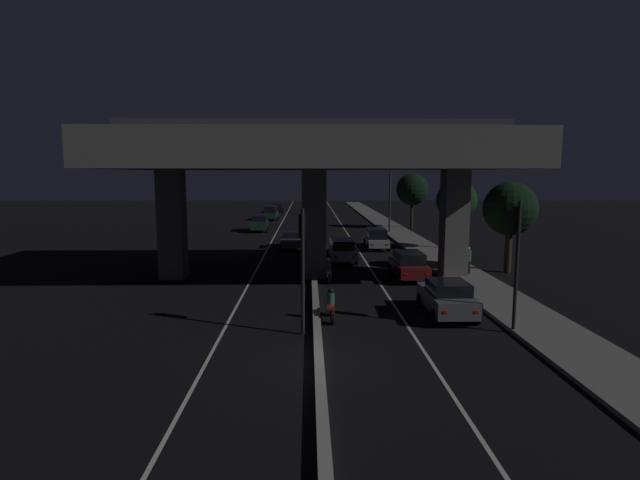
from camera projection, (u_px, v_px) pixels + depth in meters
name	position (u px, v px, depth m)	size (l,w,h in m)	color
ground_plane	(319.00, 362.00, 16.54)	(200.00, 200.00, 0.00)	black
lane_line_left_inner	(275.00, 235.00, 51.14)	(0.12, 126.00, 0.00)	beige
lane_line_right_inner	(348.00, 234.00, 51.31)	(0.12, 126.00, 0.00)	beige
median_divider	(312.00, 233.00, 51.21)	(0.31, 126.00, 0.25)	gray
sidewalk_right	(414.00, 243.00, 44.49)	(2.99, 126.00, 0.16)	slate
elevated_overpass	(314.00, 157.00, 29.26)	(23.42, 11.85, 9.39)	#5B5956
traffic_light_left_of_median	(303.00, 249.00, 19.09)	(0.30, 0.49, 4.91)	black
traffic_light_right_of_median	(517.00, 244.00, 19.26)	(0.30, 0.49, 5.18)	black
street_lamp	(387.00, 185.00, 51.51)	(2.68, 0.32, 8.53)	#2D2D30
car_grey_lead	(447.00, 298.00, 21.86)	(1.97, 4.12, 1.58)	#515459
car_dark_red_second	(409.00, 265.00, 29.53)	(1.93, 4.06, 1.62)	#591414
car_white_third	(342.00, 250.00, 35.56)	(2.01, 4.50, 1.57)	silver
car_silver_fourth	(376.00, 238.00, 41.41)	(1.88, 4.23, 1.70)	gray
car_grey_lead_oncoming	(291.00, 240.00, 41.76)	(2.05, 4.69, 1.42)	#515459
car_dark_green_second_oncoming	(260.00, 223.00, 53.89)	(1.95, 4.18, 1.82)	black
car_dark_green_third_oncoming	(271.00, 213.00, 67.33)	(1.92, 4.81, 1.88)	black
car_black_fourth_oncoming	(277.00, 208.00, 80.34)	(2.14, 4.63, 1.50)	black
motorcycle_red_filtering_near	(331.00, 306.00, 21.26)	(0.33, 1.97, 1.40)	black
motorcycle_white_filtering_mid	(329.00, 271.00, 28.80)	(0.32, 1.84, 1.45)	black
pedestrian_on_sidewalk	(468.00, 260.00, 30.20)	(0.36, 0.36, 1.67)	black
roadside_tree_kerbside_near	(510.00, 209.00, 31.08)	(3.34, 3.34, 5.72)	#2D2116
roadside_tree_kerbside_mid	(457.00, 201.00, 40.37)	(3.29, 3.29, 5.70)	#2D2116
roadside_tree_kerbside_far	(412.00, 190.00, 56.13)	(3.61, 3.61, 6.26)	#2D2116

